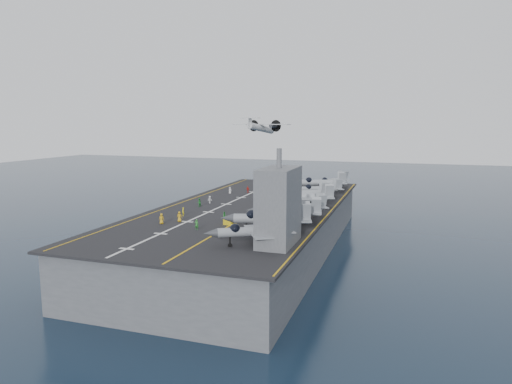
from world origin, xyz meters
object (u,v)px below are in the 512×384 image
(tow_cart_a, at_px, (230,221))
(island_superstructure, at_px, (279,197))
(fighter_jet_0, at_px, (255,230))
(transport_plane, at_px, (261,128))

(tow_cart_a, bearing_deg, island_superstructure, -39.81)
(fighter_jet_0, relative_size, tow_cart_a, 6.95)
(fighter_jet_0, distance_m, tow_cart_a, 15.32)
(island_superstructure, bearing_deg, tow_cart_a, 140.19)
(island_superstructure, xyz_separation_m, tow_cart_a, (-12.26, 10.22, -6.86))
(tow_cart_a, xyz_separation_m, transport_plane, (-17.01, 72.10, 16.28))
(fighter_jet_0, distance_m, transport_plane, 89.48)
(fighter_jet_0, bearing_deg, transport_plane, 107.13)
(island_superstructure, relative_size, tow_cart_a, 6.25)
(fighter_jet_0, xyz_separation_m, transport_plane, (-26.01, 84.38, 14.51))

